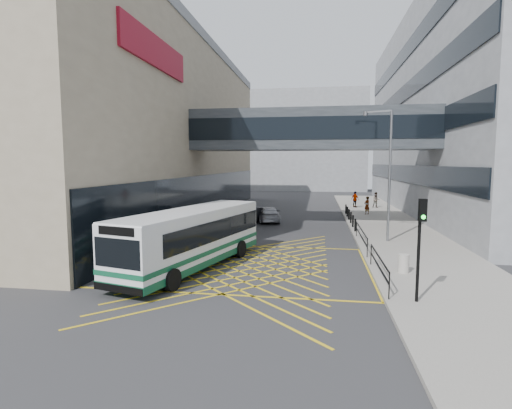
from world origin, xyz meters
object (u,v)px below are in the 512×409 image
at_px(car_white, 175,237).
at_px(car_dark, 254,214).
at_px(pedestrian_a, 367,205).
at_px(pedestrian_b, 376,200).
at_px(car_silver, 269,214).
at_px(litter_bin, 403,263).
at_px(pedestrian_c, 355,199).
at_px(traffic_light, 420,235).
at_px(bus, 194,237).
at_px(street_lamp, 387,167).

height_order(car_white, car_dark, car_white).
relative_size(pedestrian_a, pedestrian_b, 1.02).
height_order(car_white, car_silver, car_white).
bearing_deg(litter_bin, pedestrian_c, 89.51).
bearing_deg(litter_bin, pedestrian_a, 87.78).
xyz_separation_m(car_dark, pedestrian_b, (11.69, 11.56, 0.33)).
distance_m(car_dark, pedestrian_b, 16.44).
bearing_deg(traffic_light, car_silver, 103.48).
relative_size(bus, litter_bin, 12.58).
distance_m(traffic_light, street_lamp, 11.64).
relative_size(car_dark, pedestrian_a, 2.48).
distance_m(pedestrian_a, pedestrian_c, 6.01).
bearing_deg(pedestrian_a, car_dark, -11.11).
bearing_deg(traffic_light, pedestrian_a, 79.42).
height_order(car_dark, pedestrian_c, pedestrian_c).
bearing_deg(bus, litter_bin, 14.90).
xyz_separation_m(car_white, traffic_light, (11.59, -7.40, 1.77)).
xyz_separation_m(bus, car_dark, (0.45, 15.18, -0.86)).
distance_m(car_silver, pedestrian_b, 15.26).
distance_m(bus, traffic_light, 10.18).
bearing_deg(pedestrian_a, pedestrian_c, -124.55).
relative_size(pedestrian_b, pedestrian_c, 0.95).
bearing_deg(street_lamp, traffic_light, -70.58).
height_order(car_white, litter_bin, car_white).
relative_size(car_dark, pedestrian_c, 2.40).
bearing_deg(litter_bin, car_silver, 117.11).
relative_size(bus, car_dark, 2.46).
height_order(car_white, pedestrian_b, pedestrian_b).
bearing_deg(pedestrian_a, pedestrian_b, -145.47).
bearing_deg(car_white, car_dark, -96.69).
xyz_separation_m(street_lamp, pedestrian_b, (2.11, 19.21, -3.77)).
relative_size(bus, pedestrian_b, 6.21).
bearing_deg(car_silver, car_dark, 8.24).
bearing_deg(car_dark, litter_bin, 132.07).
bearing_deg(street_lamp, pedestrian_a, 110.85).
xyz_separation_m(car_silver, pedestrian_b, (10.45, 11.11, 0.32)).
relative_size(car_silver, pedestrian_b, 2.61).
bearing_deg(car_silver, pedestrian_a, -161.65).
distance_m(car_white, car_silver, 12.72).
bearing_deg(car_dark, traffic_light, 125.80).
xyz_separation_m(litter_bin, pedestrian_a, (0.80, 20.66, 0.44)).
bearing_deg(car_silver, traffic_light, 99.78).
distance_m(bus, car_silver, 15.74).
bearing_deg(bus, car_silver, 98.47).
xyz_separation_m(car_white, pedestrian_c, (12.12, 23.17, 0.27)).
bearing_deg(pedestrian_c, pedestrian_b, -134.59).
distance_m(car_silver, pedestrian_c, 13.78).
xyz_separation_m(litter_bin, pedestrian_b, (2.47, 26.69, 0.42)).
bearing_deg(street_lamp, bus, -120.33).
height_order(car_silver, pedestrian_b, pedestrian_b).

